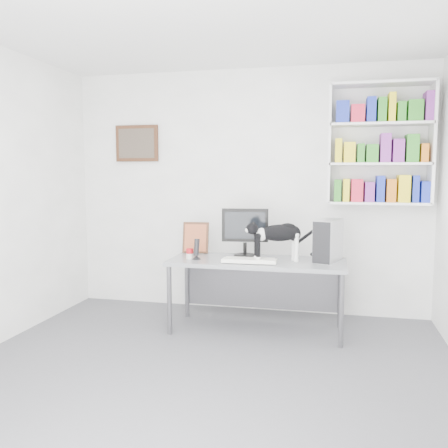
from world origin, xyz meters
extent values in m
cube|color=#505055|center=(0.00, 0.00, 0.01)|extent=(4.00, 4.00, 0.01)
cube|color=white|center=(0.00, 0.00, 2.70)|extent=(4.00, 4.00, 0.01)
cube|color=white|center=(0.00, 2.00, 1.35)|extent=(4.00, 0.01, 2.70)
cube|color=white|center=(0.00, -2.00, 1.35)|extent=(4.00, 0.01, 2.70)
cube|color=silver|center=(1.40, 1.85, 1.85)|extent=(1.03, 0.28, 1.24)
cube|color=#4E2D19|center=(-1.30, 1.97, 1.90)|extent=(0.52, 0.04, 0.42)
cube|color=gray|center=(0.24, 1.25, 0.36)|extent=(1.71, 0.67, 0.71)
cube|color=black|center=(0.09, 1.43, 0.96)|extent=(0.49, 0.27, 0.50)
cube|color=white|center=(0.19, 1.11, 0.73)|extent=(0.52, 0.22, 0.04)
cube|color=#B6B6BB|center=(0.92, 1.37, 0.91)|extent=(0.29, 0.44, 0.40)
cylinder|color=black|center=(-0.35, 1.16, 0.82)|extent=(0.12, 0.12, 0.21)
cube|color=#4E2D19|center=(-0.46, 1.51, 0.88)|extent=(0.28, 0.13, 0.34)
cylinder|color=#A60E14|center=(-0.42, 1.18, 0.76)|extent=(0.09, 0.09, 0.10)
camera|label=1|loc=(0.95, -3.26, 1.56)|focal=38.00mm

